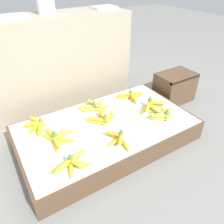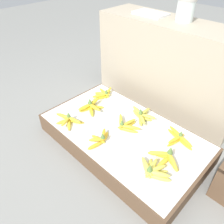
{
  "view_description": "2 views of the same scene",
  "coord_description": "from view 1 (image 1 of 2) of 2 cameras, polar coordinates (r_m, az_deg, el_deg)",
  "views": [
    {
      "loc": [
        -0.62,
        -1.07,
        1.09
      ],
      "look_at": [
        0.06,
        0.02,
        0.22
      ],
      "focal_mm": 35.0,
      "sensor_mm": 36.0,
      "label": 1
    },
    {
      "loc": [
        0.79,
        -0.91,
        1.28
      ],
      "look_at": [
        -0.11,
        -0.0,
        0.27
      ],
      "focal_mm": 35.0,
      "sensor_mm": 36.0,
      "label": 2
    }
  ],
  "objects": [
    {
      "name": "banana_bunch_front_left",
      "position": [
        1.26,
        -10.34,
        -12.87
      ],
      "size": [
        0.24,
        0.17,
        0.09
      ],
      "color": "gold",
      "rests_on": "display_platform"
    },
    {
      "name": "foam_tray_white",
      "position": [
        1.85,
        -25.84,
        21.4
      ],
      "size": [
        0.28,
        0.18,
        0.02
      ],
      "color": "white",
      "rests_on": "back_vendor_table"
    },
    {
      "name": "banana_bunch_front_midleft",
      "position": [
        1.39,
        1.68,
        -6.83
      ],
      "size": [
        0.13,
        0.23,
        0.1
      ],
      "color": "gold",
      "rests_on": "display_platform"
    },
    {
      "name": "display_platform",
      "position": [
        1.6,
        -1.38,
        -5.32
      ],
      "size": [
        1.24,
        0.7,
        0.16
      ],
      "color": "brown",
      "rests_on": "ground_plane"
    },
    {
      "name": "banana_bunch_middle_midleft",
      "position": [
        1.56,
        -2.36,
        -1.67
      ],
      "size": [
        0.24,
        0.16,
        0.09
      ],
      "color": "gold",
      "rests_on": "display_platform"
    },
    {
      "name": "ground_plane",
      "position": [
        1.65,
        -1.34,
        -7.41
      ],
      "size": [
        10.0,
        10.0,
        0.0
      ],
      "primitive_type": "plane",
      "color": "gray"
    },
    {
      "name": "banana_bunch_middle_left",
      "position": [
        1.43,
        -14.18,
        -6.61
      ],
      "size": [
        0.18,
        0.24,
        0.11
      ],
      "color": "yellow",
      "rests_on": "display_platform"
    },
    {
      "name": "banana_bunch_back_midright",
      "position": [
        1.84,
        4.99,
        4.26
      ],
      "size": [
        0.24,
        0.18,
        0.09
      ],
      "color": "gold",
      "rests_on": "display_platform"
    },
    {
      "name": "banana_bunch_middle_midright",
      "position": [
        1.71,
        10.36,
        1.63
      ],
      "size": [
        0.24,
        0.17,
        0.11
      ],
      "color": "gold",
      "rests_on": "display_platform"
    },
    {
      "name": "banana_bunch_front_midright",
      "position": [
        1.64,
        13.31,
        -0.62
      ],
      "size": [
        0.23,
        0.15,
        0.11
      ],
      "color": "#DBCC4C",
      "rests_on": "display_platform"
    },
    {
      "name": "foam_tray_dark",
      "position": [
        2.11,
        -2.16,
        25.68
      ],
      "size": [
        0.2,
        0.16,
        0.02
      ],
      "color": "white",
      "rests_on": "back_vendor_table"
    },
    {
      "name": "banana_bunch_back_midleft",
      "position": [
        1.69,
        -4.65,
        1.57
      ],
      "size": [
        0.23,
        0.2,
        0.1
      ],
      "color": "gold",
      "rests_on": "display_platform"
    },
    {
      "name": "banana_bunch_back_left",
      "position": [
        1.58,
        -18.99,
        -3.24
      ],
      "size": [
        0.15,
        0.24,
        0.09
      ],
      "color": "yellow",
      "rests_on": "display_platform"
    },
    {
      "name": "wooden_crate",
      "position": [
        2.15,
        16.01,
        6.29
      ],
      "size": [
        0.35,
        0.24,
        0.27
      ],
      "color": "brown",
      "rests_on": "ground_plane"
    },
    {
      "name": "back_vendor_table",
      "position": [
        1.99,
        -15.47,
        12.1
      ],
      "size": [
        1.36,
        0.4,
        0.78
      ],
      "color": "tan",
      "rests_on": "ground_plane"
    },
    {
      "name": "glass_jar",
      "position": [
        1.92,
        -17.03,
        25.82
      ],
      "size": [
        0.14,
        0.14,
        0.17
      ],
      "color": "silver",
      "rests_on": "back_vendor_table"
    }
  ]
}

